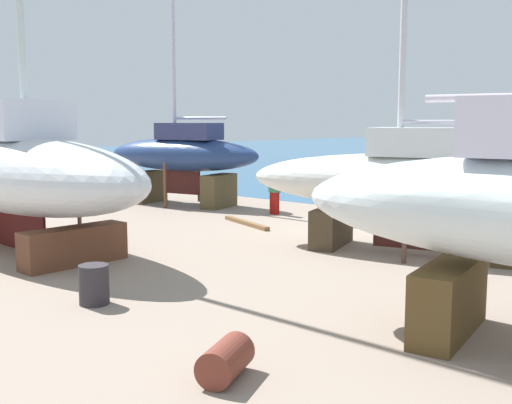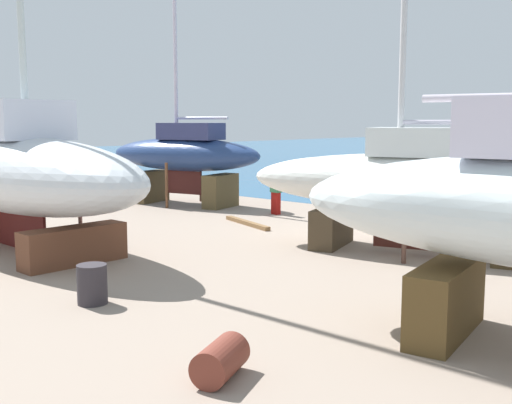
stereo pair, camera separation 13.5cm
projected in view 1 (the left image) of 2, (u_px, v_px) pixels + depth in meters
name	position (u px, v px, depth m)	size (l,w,h in m)	color
ground_plane	(206.00, 274.00, 14.58)	(46.29, 46.29, 0.00)	gray
sailboat_small_center	(183.00, 155.00, 26.32)	(7.63, 3.74, 13.37)	brown
sailboat_far_slipway	(17.00, 170.00, 17.05)	(11.06, 3.81, 19.75)	brown
sailboat_large_starboard	(418.00, 180.00, 16.59)	(9.74, 4.99, 16.00)	#433524
worker	(275.00, 192.00, 23.72)	(0.47, 0.31, 1.64)	maroon
barrel_tipped_left	(94.00, 285.00, 12.10)	(0.58, 0.58, 0.78)	#2E2A2F
barrel_rust_near	(226.00, 360.00, 8.59)	(0.53, 0.53, 0.94)	brown
timber_short_skew	(246.00, 223.00, 21.40)	(2.84, 0.20, 0.13)	brown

